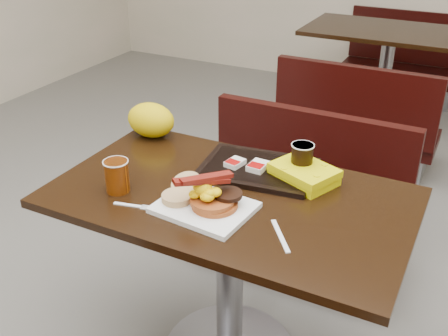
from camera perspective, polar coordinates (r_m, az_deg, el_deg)
The scene contains 23 objects.
table_near at distance 2.01m, azimuth 0.61°, elevation -12.00°, with size 1.20×0.70×0.75m, color black, non-canonical shape.
bench_near_n at distance 2.55m, azimuth 7.65°, elevation -3.15°, with size 1.00×0.46×0.72m, color black, non-canonical shape.
table_far at distance 4.24m, azimuth 16.67°, elevation 9.00°, with size 1.20×0.70×0.75m, color black, non-canonical shape.
bench_far_s at distance 3.60m, azimuth 14.30°, elevation 5.73°, with size 1.00×0.46×0.72m, color black, non-canonical shape.
bench_far_n at distance 4.91m, azimuth 18.39°, elevation 11.06°, with size 1.00×0.46×0.72m, color black, non-canonical shape.
platter at distance 1.71m, azimuth -2.08°, elevation -4.24°, with size 0.29×0.23×0.02m, color white.
pancake_stack at distance 1.69m, azimuth -1.00°, elevation -3.66°, with size 0.15×0.15×0.03m, color #9C461A.
sausage_patty at distance 1.68m, azimuth 0.47°, elevation -2.82°, with size 0.09×0.09×0.01m, color black.
scrambled_eggs at distance 1.67m, azimuth -2.24°, elevation -2.33°, with size 0.10×0.09×0.05m, color #FFD905.
bacon_strips at distance 1.65m, azimuth -2.39°, elevation -1.27°, with size 0.18×0.08×0.01m, color #460805, non-canonical shape.
muffin_bottom at distance 1.73m, azimuth -5.05°, elevation -3.14°, with size 0.10×0.10×0.02m, color tan.
muffin_top at distance 1.77m, azimuth -3.98°, elevation -1.80°, with size 0.10×0.10×0.02m, color tan.
coffee_cup_near at distance 1.82m, azimuth -11.35°, elevation -0.85°, with size 0.08×0.08×0.11m, color #873804.
fork at distance 1.76m, azimuth -10.25°, elevation -3.89°, with size 0.13×0.02×0.00m, color white, non-canonical shape.
knife at distance 1.60m, azimuth 6.03°, elevation -7.20°, with size 0.17×0.01×0.00m, color white.
condiment_syrup at distance 1.87m, azimuth -1.58°, elevation -1.27°, with size 0.04×0.03×0.01m, color #B32E07.
condiment_ketchup at distance 1.83m, azimuth -4.28°, elevation -1.95°, with size 0.04×0.03×0.01m, color #8C0504.
tray at distance 1.93m, azimuth 3.63°, elevation -0.09°, with size 0.40×0.29×0.02m, color black.
hashbrown_sleeve_left at distance 1.93m, azimuth 1.18°, elevation 0.55°, with size 0.05×0.07×0.02m, color silver.
hashbrown_sleeve_right at distance 1.91m, azimuth 3.64°, elevation 0.19°, with size 0.06×0.08×0.02m, color silver.
coffee_cup_far at distance 1.89m, azimuth 8.32°, elevation 1.04°, with size 0.08×0.08×0.10m, color black.
clamshell at distance 1.88m, azimuth 8.52°, elevation -0.63°, with size 0.21×0.16×0.06m, color #DBD103.
paper_bag at distance 2.21m, azimuth -7.79°, elevation 5.10°, with size 0.20×0.15×0.14m, color yellow.
Camera 1 is at (0.68, -1.38, 1.66)m, focal length 42.87 mm.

